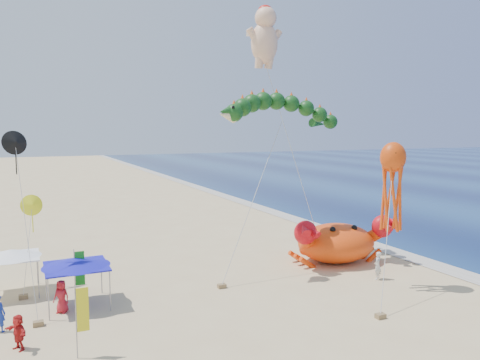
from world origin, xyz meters
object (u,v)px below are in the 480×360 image
(dragon_kite, at_px, (280,115))
(octopus_kite, at_px, (392,180))
(cherub_kite, at_px, (265,36))
(canopy_blue, at_px, (76,263))
(canopy_white, at_px, (11,254))
(crab_inflatable, at_px, (337,241))

(dragon_kite, bearing_deg, octopus_kite, -62.32)
(octopus_kite, bearing_deg, cherub_kite, 104.16)
(dragon_kite, xyz_separation_m, octopus_kite, (3.74, -7.13, -4.06))
(canopy_blue, relative_size, canopy_white, 1.07)
(crab_inflatable, bearing_deg, canopy_blue, -176.48)
(cherub_kite, bearing_deg, canopy_white, -171.32)
(crab_inflatable, distance_m, canopy_blue, 18.29)
(crab_inflatable, xyz_separation_m, dragon_kite, (-4.26, 1.13, 9.20))
(crab_inflatable, relative_size, canopy_blue, 2.20)
(dragon_kite, distance_m, canopy_blue, 16.41)
(crab_inflatable, height_order, cherub_kite, cherub_kite)
(octopus_kite, xyz_separation_m, canopy_white, (-21.03, 8.41, -4.24))
(canopy_white, bearing_deg, octopus_kite, -21.80)
(dragon_kite, height_order, canopy_white, dragon_kite)
(octopus_kite, xyz_separation_m, canopy_blue, (-17.72, 4.88, -4.24))
(dragon_kite, distance_m, canopy_white, 19.22)
(cherub_kite, xyz_separation_m, canopy_white, (-18.21, -2.78, -14.45))
(cherub_kite, relative_size, canopy_white, 5.69)
(dragon_kite, height_order, canopy_blue, dragon_kite)
(dragon_kite, relative_size, canopy_white, 3.54)
(dragon_kite, xyz_separation_m, cherub_kite, (0.92, 4.06, 6.15))
(crab_inflatable, height_order, canopy_blue, crab_inflatable)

